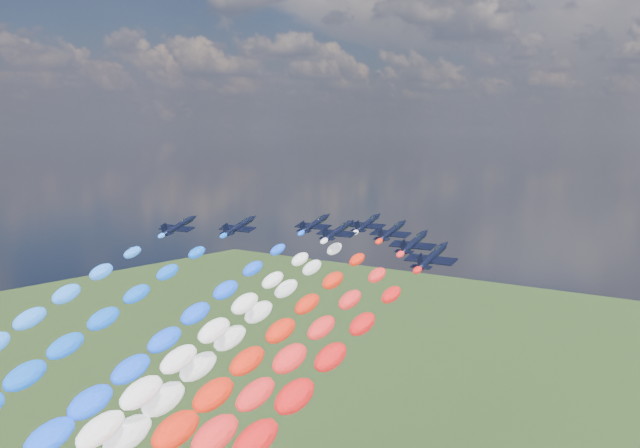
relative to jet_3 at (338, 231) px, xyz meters
The scene contains 13 objects.
jet_0 36.34m from the jet_3, 156.37° to the right, with size 8.93×11.98×2.64m, color black, non-canonical shape.
jet_1 23.28m from the jet_3, 163.29° to the right, with size 8.93×11.98×2.64m, color black, non-canonical shape.
trail_1 72.01m from the jet_3, 109.19° to the right, with size 6.16×111.24×51.40m, color blue, non-canonical shape.
jet_2 13.14m from the jet_3, 149.55° to the left, with size 8.93×11.98×2.64m, color black, non-canonical shape.
trail_2 57.30m from the jet_3, 102.59° to the right, with size 6.16×111.24×51.40m, color #1148FF, non-canonical shape.
jet_3 is the anchor object (origin of this frame).
trail_3 62.25m from the jet_3, 90.00° to the right, with size 6.16×111.24×51.40m, color white, non-canonical shape.
jet_4 15.06m from the jet_3, 98.75° to the left, with size 8.93×11.98×2.64m, color black, non-canonical shape.
trail_4 48.93m from the jet_3, 93.08° to the right, with size 6.16×111.24×51.40m, color white, non-canonical shape.
jet_5 11.37m from the jet_3, 34.49° to the left, with size 8.93×11.98×2.64m, color black, non-canonical shape.
trail_5 57.15m from the jet_3, 79.58° to the right, with size 6.16×111.24×51.40m, color red, non-canonical shape.
jet_6 21.94m from the jet_3, 13.33° to the right, with size 8.93×11.98×2.64m, color black, non-canonical shape.
jet_7 36.22m from the jet_3, 28.43° to the right, with size 8.93×11.98×2.64m, color black, non-canonical shape.
Camera 1 is at (92.33, -118.79, 111.66)m, focal length 42.18 mm.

